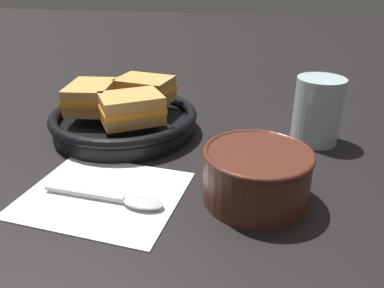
% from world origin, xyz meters
% --- Properties ---
extents(ground_plane, '(4.00, 4.00, 0.00)m').
position_xyz_m(ground_plane, '(0.00, 0.00, 0.00)').
color(ground_plane, black).
extents(napkin, '(0.22, 0.19, 0.00)m').
position_xyz_m(napkin, '(-0.09, -0.06, 0.00)').
color(napkin, white).
rests_on(napkin, ground_plane).
extents(soup_bowl, '(0.14, 0.14, 0.07)m').
position_xyz_m(soup_bowl, '(0.10, -0.03, 0.04)').
color(soup_bowl, '#4C2319').
rests_on(soup_bowl, ground_plane).
extents(spoon, '(0.17, 0.03, 0.01)m').
position_xyz_m(spoon, '(-0.05, -0.08, 0.01)').
color(spoon, '#B7B7BC').
rests_on(spoon, napkin).
extents(skillet, '(0.26, 0.26, 0.04)m').
position_xyz_m(skillet, '(-0.14, 0.14, 0.02)').
color(skillet, black).
rests_on(skillet, ground_plane).
extents(sandwich_near_left, '(0.12, 0.12, 0.05)m').
position_xyz_m(sandwich_near_left, '(-0.10, 0.09, 0.06)').
color(sandwich_near_left, '#C18E47').
rests_on(sandwich_near_left, skillet).
extents(sandwich_near_right, '(0.11, 0.09, 0.05)m').
position_xyz_m(sandwich_near_right, '(-0.11, 0.19, 0.06)').
color(sandwich_near_right, '#C18E47').
rests_on(sandwich_near_right, skillet).
extents(sandwich_far_left, '(0.09, 0.11, 0.05)m').
position_xyz_m(sandwich_far_left, '(-0.19, 0.13, 0.06)').
color(sandwich_far_left, '#C18E47').
rests_on(sandwich_far_left, skillet).
extents(drinking_glass, '(0.08, 0.08, 0.11)m').
position_xyz_m(drinking_glass, '(0.19, 0.17, 0.06)').
color(drinking_glass, silver).
rests_on(drinking_glass, ground_plane).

